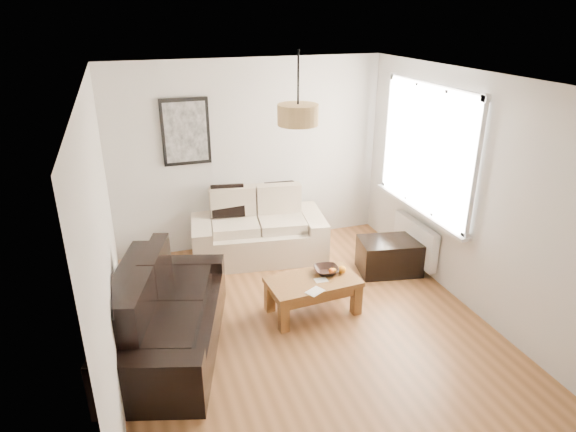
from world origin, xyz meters
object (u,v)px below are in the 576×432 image
object	(u,v)px
loveseat_cream	(258,226)
coffee_table	(313,296)
ottoman	(390,256)
sofa_leather	(167,312)

from	to	relation	value
loveseat_cream	coffee_table	xyz separation A→B (m)	(0.20, -1.55, -0.24)
ottoman	sofa_leather	bearing A→B (deg)	-166.43
coffee_table	ottoman	size ratio (longest dim) A/B	1.30
loveseat_cream	sofa_leather	world-z (taller)	loveseat_cream
sofa_leather	ottoman	size ratio (longest dim) A/B	2.52
sofa_leather	ottoman	xyz separation A→B (m)	(2.88, 0.70, -0.20)
sofa_leather	ottoman	distance (m)	2.97
ottoman	loveseat_cream	bearing A→B (deg)	146.13
sofa_leather	loveseat_cream	bearing A→B (deg)	-22.61
coffee_table	ottoman	world-z (taller)	ottoman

